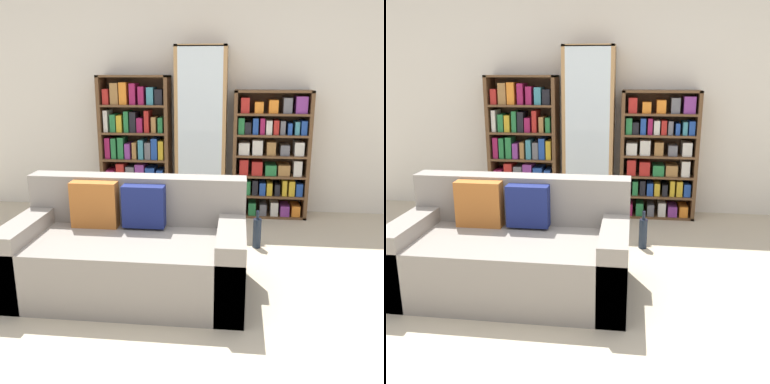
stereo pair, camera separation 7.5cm
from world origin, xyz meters
TOP-DOWN VIEW (x-y plane):
  - ground_plane at (0.00, 0.00)m, footprint 16.00×16.00m
  - wall_back at (0.00, 2.47)m, footprint 6.08×0.06m
  - couch at (-0.40, 0.35)m, footprint 1.73×0.88m
  - bookshelf_left at (-0.79, 2.27)m, footprint 0.80×0.32m
  - display_cabinet at (-0.02, 2.25)m, footprint 0.56×0.36m
  - bookshelf_right at (0.76, 2.27)m, footprint 0.85×0.32m
  - wine_bottle at (0.60, 1.27)m, footprint 0.08×0.08m

SIDE VIEW (x-z plane):
  - ground_plane at x=0.00m, z-range 0.00..0.00m
  - wine_bottle at x=0.60m, z-range -0.03..0.33m
  - couch at x=-0.40m, z-range -0.12..0.71m
  - bookshelf_right at x=0.76m, z-range -0.01..1.42m
  - bookshelf_left at x=-0.79m, z-range -0.03..1.56m
  - display_cabinet at x=-0.02m, z-range -0.01..1.90m
  - wall_back at x=0.00m, z-range 0.00..2.70m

